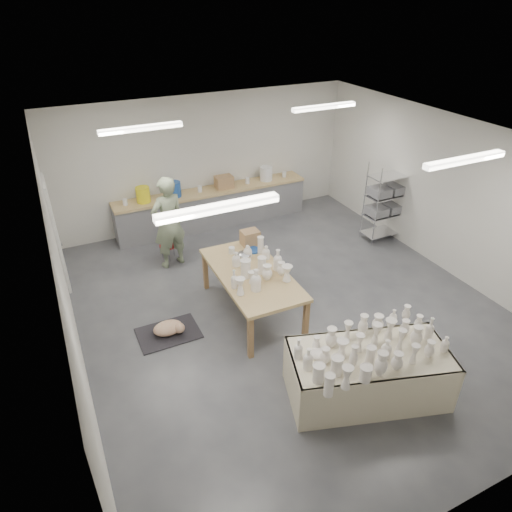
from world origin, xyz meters
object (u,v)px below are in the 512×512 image
work_table (254,269)px  potter (168,223)px  drying_table (367,371)px  red_stool (168,246)px

work_table → potter: size_ratio=1.17×
potter → drying_table: bearing=94.0°
potter → red_stool: size_ratio=4.25×
drying_table → potter: potter is taller
drying_table → red_stool: bearing=123.6°
work_table → potter: (-0.86, 2.12, 0.11)m
work_table → red_stool: 2.60m
potter → work_table: bearing=98.7°
drying_table → potter: bearing=124.5°
work_table → red_stool: (-0.86, 2.39, -0.56)m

